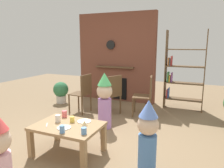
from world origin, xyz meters
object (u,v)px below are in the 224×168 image
paper_cup_near_left (84,131)px  paper_cup_near_right (72,119)px  birthday_cake_slice (84,124)px  dining_chair_middle (112,93)px  coffee_table (68,129)px  dining_chair_left (83,91)px  child_by_the_chairs (105,99)px  paper_cup_far_left (62,129)px  potted_plant_short (61,91)px  paper_plate_front (84,121)px  child_in_pink (148,135)px  paper_cup_far_right (58,119)px  paper_cup_center (64,114)px  paper_plate_rear (64,128)px  bookshelf (182,73)px  dining_chair_right (146,93)px

paper_cup_near_left → paper_cup_near_right: (-0.37, 0.29, -0.00)m
birthday_cake_slice → dining_chair_middle: 1.81m
coffee_table → birthday_cake_slice: (0.26, 0.04, 0.12)m
dining_chair_left → child_by_the_chairs: bearing=148.1°
paper_cup_near_right → child_by_the_chairs: 0.98m
paper_cup_far_left → potted_plant_short: size_ratio=0.17×
paper_plate_front → child_by_the_chairs: size_ratio=0.19×
birthday_cake_slice → dining_chair_left: dining_chair_left is taller
child_in_pink → dining_chair_middle: size_ratio=1.04×
paper_plate_front → child_by_the_chairs: 0.90m
paper_plate_front → potted_plant_short: 2.74m
paper_cup_near_left → paper_cup_far_right: paper_cup_far_right is taller
paper_plate_front → dining_chair_left: size_ratio=0.23×
paper_cup_far_right → paper_cup_far_left: bearing=-45.1°
paper_cup_near_right → paper_cup_center: (-0.23, 0.13, 0.01)m
paper_plate_rear → birthday_cake_slice: bearing=34.6°
paper_cup_near_right → bookshelf: bearing=65.1°
paper_plate_rear → dining_chair_right: dining_chair_right is taller
paper_cup_far_right → paper_plate_front: (0.35, 0.16, -0.05)m
paper_cup_far_left → dining_chair_left: (-0.85, 1.95, 0.01)m
paper_cup_far_left → bookshelf: bearing=69.2°
bookshelf → paper_cup_far_right: (-1.48, -2.84, -0.38)m
paper_cup_near_left → birthday_cake_slice: size_ratio=0.86×
bookshelf → child_in_pink: bookshelf is taller
coffee_table → paper_plate_front: 0.26m
paper_cup_near_left → paper_cup_far_left: 0.29m
paper_cup_near_left → paper_cup_far_right: (-0.57, 0.21, 0.01)m
paper_cup_far_right → child_in_pink: child_in_pink is taller
bookshelf → paper_cup_center: bearing=-119.9°
birthday_cake_slice → child_by_the_chairs: child_by_the_chairs is taller
paper_cup_center → paper_plate_rear: paper_cup_center is taller
paper_cup_center → birthday_cake_slice: 0.53m
paper_plate_front → paper_plate_rear: 0.34m
coffee_table → paper_cup_far_left: bearing=-69.7°
paper_cup_near_left → paper_cup_far_right: size_ratio=0.80×
paper_cup_near_left → paper_cup_far_right: bearing=159.7°
bookshelf → paper_plate_rear: (-1.26, -2.99, -0.43)m
paper_cup_center → child_in_pink: bearing=-10.0°
dining_chair_middle → paper_cup_far_right: bearing=113.7°
dining_chair_right → paper_cup_center: bearing=54.3°
child_in_pink → paper_cup_near_left: bearing=12.8°
paper_cup_far_right → dining_chair_right: size_ratio=0.12×
paper_plate_rear → potted_plant_short: 2.89m
paper_cup_near_left → child_by_the_chairs: child_by_the_chairs is taller
coffee_table → dining_chair_right: 2.15m
paper_cup_far_right → dining_chair_left: (-0.56, 1.66, 0.01)m
dining_chair_middle → potted_plant_short: size_ratio=1.57×
paper_cup_near_right → dining_chair_left: dining_chair_left is taller
paper_cup_near_left → dining_chair_left: (-1.13, 1.87, 0.02)m
paper_plate_front → child_by_the_chairs: child_by_the_chairs is taller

